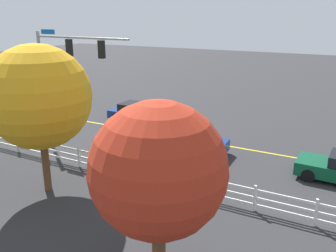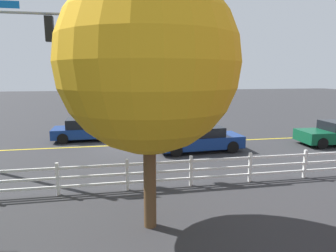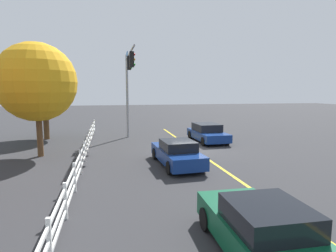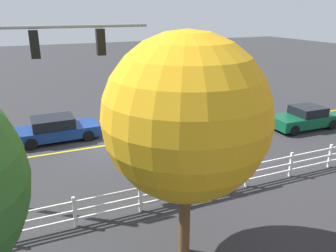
{
  "view_description": "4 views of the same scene",
  "coord_description": "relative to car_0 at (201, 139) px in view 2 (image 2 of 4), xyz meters",
  "views": [
    {
      "loc": [
        -12.15,
        20.29,
        7.8
      ],
      "look_at": [
        -2.62,
        2.78,
        1.65
      ],
      "focal_mm": 38.7,
      "sensor_mm": 36.0,
      "label": 1
    },
    {
      "loc": [
        0.94,
        17.0,
        4.13
      ],
      "look_at": [
        -1.96,
        1.45,
        1.32
      ],
      "focal_mm": 31.39,
      "sensor_mm": 36.0,
      "label": 2
    },
    {
      "loc": [
        -17.4,
        5.52,
        3.89
      ],
      "look_at": [
        -2.96,
        2.39,
        2.01
      ],
      "focal_mm": 29.49,
      "sensor_mm": 36.0,
      "label": 3
    },
    {
      "loc": [
        3.94,
        17.32,
        7.15
      ],
      "look_at": [
        -2.82,
        1.67,
        1.25
      ],
      "focal_mm": 36.31,
      "sensor_mm": 36.0,
      "label": 4
    }
  ],
  "objects": [
    {
      "name": "lane_center_stripe",
      "position": [
        -0.36,
        -2.06,
        -0.64
      ],
      "size": [
        28.0,
        0.16,
        0.01
      ],
      "primitive_type": "cube",
      "color": "gold",
      "rests_on": "ground_plane"
    },
    {
      "name": "signal_assembly",
      "position": [
        7.66,
        1.88,
        4.23
      ],
      "size": [
        6.89,
        0.38,
        6.95
      ],
      "color": "gray",
      "rests_on": "ground_plane"
    },
    {
      "name": "ground_plane",
      "position": [
        3.64,
        -2.06,
        -0.65
      ],
      "size": [
        120.0,
        120.0,
        0.0
      ],
      "primitive_type": "plane",
      "color": "#2D2D30"
    },
    {
      "name": "tree_0",
      "position": [
        3.69,
        7.49,
        3.74
      ],
      "size": [
        4.57,
        4.57,
        6.69
      ],
      "color": "brown",
      "rests_on": "ground_plane"
    },
    {
      "name": "car_1",
      "position": [
        -8.35,
        0.04,
        0.02
      ],
      "size": [
        4.4,
        2.03,
        1.4
      ],
      "rotation": [
        0.0,
        0.0,
        -0.03
      ],
      "color": "#0C4C2D",
      "rests_on": "ground_plane"
    },
    {
      "name": "car_0",
      "position": [
        0.0,
        0.0,
        0.0
      ],
      "size": [
        4.64,
        2.06,
        1.35
      ],
      "rotation": [
        0.0,
        0.0,
        0.06
      ],
      "color": "navy",
      "rests_on": "ground_plane"
    },
    {
      "name": "car_2",
      "position": [
        6.2,
        -3.99,
        0.03
      ],
      "size": [
        4.52,
        2.12,
        1.38
      ],
      "rotation": [
        0.0,
        0.0,
        3.16
      ],
      "color": "navy",
      "rests_on": "ground_plane"
    },
    {
      "name": "white_rail_fence",
      "position": [
        0.64,
        4.81,
        -0.05
      ],
      "size": [
        26.1,
        0.1,
        1.15
      ],
      "color": "white",
      "rests_on": "ground_plane"
    }
  ]
}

